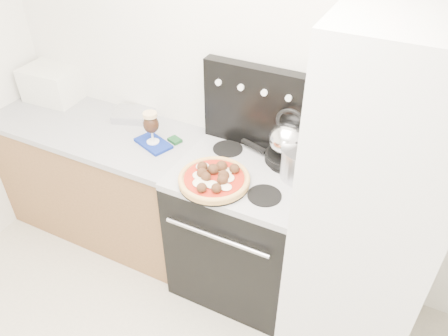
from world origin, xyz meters
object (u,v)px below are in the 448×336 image
Objects in this scene: fridge at (372,207)px; tea_kettle at (289,136)px; oven_mitt at (153,143)px; skillet at (286,157)px; beer_glass at (151,127)px; pizza_pan at (214,183)px; base_cabinet at (105,181)px; stock_pot at (303,163)px; stove_body at (243,232)px; toaster_oven at (52,84)px; pizza at (214,178)px.

fridge is 0.59m from tea_kettle.
skillet is (0.79, 0.18, 0.03)m from oven_mitt.
oven_mitt is 0.84m from tea_kettle.
pizza_pan is at bearing -19.97° from beer_glass.
base_cabinet is 5.93× the size of tea_kettle.
tea_kettle reaches higher than base_cabinet.
stock_pot is (0.12, -0.10, 0.06)m from skillet.
skillet reaches higher than pizza_pan.
toaster_oven is at bearing 172.81° from stove_body.
stove_body is at bearing 60.08° from pizza.
pizza_pan is at bearing -119.92° from stove_body.
pizza is at bearing -19.97° from beer_glass.
stock_pot reaches higher than pizza.
tea_kettle reaches higher than stock_pot.
tea_kettle reaches higher than pizza.
tea_kettle reaches higher than oven_mitt.
pizza_pan is 0.03m from pizza.
base_cabinet is at bearing 178.62° from oven_mitt.
oven_mitt is 0.11m from beer_glass.
beer_glass is 0.85× the size of tea_kettle.
pizza_pan is at bearing -17.32° from toaster_oven.
fridge is at bearing -22.90° from skillet.
base_cabinet is 1.65× the size of stove_body.
oven_mitt is at bearing 160.03° from pizza.
skillet is 1.06× the size of stock_pot.
stove_body is 2.29× the size of pizza.
base_cabinet is at bearing 168.67° from pizza.
pizza_pan reaches higher than oven_mitt.
skillet is 1.02× the size of tea_kettle.
stove_body is (1.10, -0.02, 0.01)m from base_cabinet.
fridge is 0.82m from pizza.
toaster_oven is (-1.59, 0.20, 0.58)m from stove_body.
tea_kettle is 1.04× the size of stock_pot.
oven_mitt is at bearing -14.07° from toaster_oven.
stove_body is 0.65m from stock_pot.
pizza is at bearing -11.33° from base_cabinet.
stock_pot is (0.40, 0.27, 0.05)m from pizza.
stove_body is 0.53m from pizza_pan.
pizza_pan reaches higher than stove_body.
stock_pot is at bearing 5.18° from beer_glass.
base_cabinet is 3.78× the size of pizza.
oven_mitt is 0.56m from pizza_pan.
stock_pot is (0.92, 0.08, -0.02)m from beer_glass.
oven_mitt is 0.94× the size of skillet.
beer_glass is at bearing 0.00° from oven_mitt.
stove_body is 1.71m from toaster_oven.
fridge reaches higher than pizza.
pizza is 0.48m from tea_kettle.
oven_mitt is (0.48, -0.01, 0.48)m from base_cabinet.
toaster_oven is at bearing 160.23° from base_cabinet.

